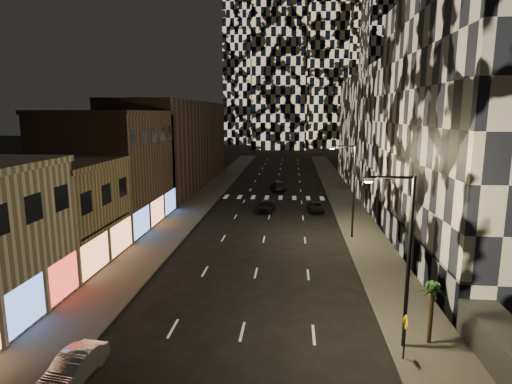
% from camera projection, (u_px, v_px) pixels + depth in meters
% --- Properties ---
extents(sidewalk_left, '(4.00, 120.00, 0.15)m').
position_uv_depth(sidewalk_left, '(206.00, 196.00, 63.14)').
color(sidewalk_left, '#47443F').
rests_on(sidewalk_left, ground).
extents(sidewalk_right, '(4.00, 120.00, 0.15)m').
position_uv_depth(sidewalk_right, '(343.00, 198.00, 61.45)').
color(sidewalk_right, '#47443F').
rests_on(sidewalk_right, ground).
extents(curb_left, '(0.20, 120.00, 0.15)m').
position_uv_depth(curb_left, '(220.00, 196.00, 62.96)').
color(curb_left, '#4C4C47').
rests_on(curb_left, ground).
extents(curb_right, '(0.20, 120.00, 0.15)m').
position_uv_depth(curb_right, '(328.00, 198.00, 61.63)').
color(curb_right, '#4C4C47').
rests_on(curb_right, ground).
extents(retail_tan, '(10.00, 10.00, 8.00)m').
position_uv_depth(retail_tan, '(48.00, 215.00, 34.61)').
color(retail_tan, '#80694C').
rests_on(retail_tan, ground).
extents(retail_brown, '(10.00, 15.00, 12.00)m').
position_uv_depth(retail_brown, '(111.00, 170.00, 46.49)').
color(retail_brown, '#4C342B').
rests_on(retail_brown, ground).
extents(retail_filler_left, '(10.00, 40.00, 14.00)m').
position_uv_depth(retail_filler_left, '(176.00, 144.00, 72.27)').
color(retail_filler_left, '#4C342B').
rests_on(retail_filler_left, ground).
extents(midrise_base, '(0.60, 25.00, 3.00)m').
position_uv_depth(midrise_base, '(406.00, 241.00, 36.01)').
color(midrise_base, '#383838').
rests_on(midrise_base, ground).
extents(plinth_right, '(2.00, 8.00, 2.00)m').
position_uv_depth(plinth_right, '(512.00, 356.00, 19.88)').
color(plinth_right, '#383838').
rests_on(plinth_right, ground).
extents(midrise_filler_right, '(16.00, 40.00, 18.00)m').
position_uv_depth(midrise_filler_right, '(406.00, 134.00, 65.83)').
color(midrise_filler_right, '#232326').
rests_on(midrise_filler_right, ground).
extents(tower_center_low, '(18.00, 18.00, 95.00)m').
position_uv_depth(tower_center_low, '(281.00, 5.00, 141.99)').
color(tower_center_low, black).
rests_on(tower_center_low, ground).
extents(streetlight_near, '(2.55, 0.25, 9.00)m').
position_uv_depth(streetlight_near, '(404.00, 250.00, 21.44)').
color(streetlight_near, black).
rests_on(streetlight_near, sidewalk_right).
extents(streetlight_far, '(2.55, 0.25, 9.00)m').
position_uv_depth(streetlight_far, '(351.00, 185.00, 41.03)').
color(streetlight_far, black).
rests_on(streetlight_far, sidewalk_right).
extents(car_silver_parked, '(1.81, 4.11, 1.31)m').
position_uv_depth(car_silver_parked, '(73.00, 367.00, 19.58)').
color(car_silver_parked, '#A4A4A9').
rests_on(car_silver_parked, ground).
extents(car_dark_midlane, '(2.20, 4.56, 1.50)m').
position_uv_depth(car_dark_midlane, '(266.00, 206.00, 53.24)').
color(car_dark_midlane, black).
rests_on(car_dark_midlane, ground).
extents(car_dark_oncoming, '(2.70, 5.25, 1.46)m').
position_uv_depth(car_dark_oncoming, '(279.00, 186.00, 68.08)').
color(car_dark_oncoming, black).
rests_on(car_dark_oncoming, ground).
extents(car_dark_rightlane, '(1.89, 4.10, 1.14)m').
position_uv_depth(car_dark_rightlane, '(316.00, 207.00, 53.29)').
color(car_dark_rightlane, black).
rests_on(car_dark_rightlane, ground).
extents(ped_sign, '(0.08, 0.78, 2.35)m').
position_uv_depth(ped_sign, '(405.00, 329.00, 20.89)').
color(ped_sign, black).
rests_on(ped_sign, sidewalk_right).
extents(palm_tree, '(1.71, 1.70, 3.36)m').
position_uv_depth(palm_tree, '(433.00, 293.00, 22.22)').
color(palm_tree, '#47331E').
rests_on(palm_tree, sidewalk_right).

